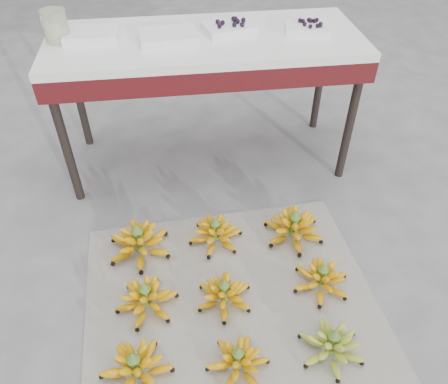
{
  "coord_description": "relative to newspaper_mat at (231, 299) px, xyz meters",
  "views": [
    {
      "loc": [
        -0.29,
        -1.12,
        1.63
      ],
      "look_at": [
        -0.09,
        0.37,
        0.3
      ],
      "focal_mm": 35.0,
      "sensor_mm": 36.0,
      "label": 1
    }
  ],
  "objects": [
    {
      "name": "ground",
      "position": [
        0.11,
        0.01,
        -0.0
      ],
      "size": [
        60.0,
        60.0,
        0.0
      ],
      "primitive_type": "plane",
      "color": "#5C5C5E",
      "rests_on": "ground"
    },
    {
      "name": "newspaper_mat",
      "position": [
        0.0,
        0.0,
        0.0
      ],
      "size": [
        1.3,
        1.12,
        0.01
      ],
      "primitive_type": "cube",
      "rotation": [
        0.0,
        0.0,
        0.05
      ],
      "color": "white",
      "rests_on": "ground"
    },
    {
      "name": "bunch_front_left",
      "position": [
        -0.4,
        -0.3,
        0.06
      ],
      "size": [
        0.33,
        0.33,
        0.16
      ],
      "rotation": [
        0.0,
        0.0,
        -0.24
      ],
      "color": "#DDAF05",
      "rests_on": "newspaper_mat"
    },
    {
      "name": "bunch_front_center",
      "position": [
        -0.02,
        -0.32,
        0.05
      ],
      "size": [
        0.29,
        0.29,
        0.15
      ],
      "rotation": [
        0.0,
        0.0,
        -0.23
      ],
      "color": "#DDAF05",
      "rests_on": "newspaper_mat"
    },
    {
      "name": "bunch_front_right",
      "position": [
        0.35,
        -0.3,
        0.06
      ],
      "size": [
        0.34,
        0.34,
        0.16
      ],
      "rotation": [
        0.0,
        0.0,
        0.43
      ],
      "color": "olive",
      "rests_on": "newspaper_mat"
    },
    {
      "name": "bunch_mid_left",
      "position": [
        -0.36,
        0.01,
        0.06
      ],
      "size": [
        0.26,
        0.26,
        0.16
      ],
      "rotation": [
        0.0,
        0.0,
        -0.01
      ],
      "color": "#DDAF05",
      "rests_on": "newspaper_mat"
    },
    {
      "name": "bunch_mid_center",
      "position": [
        -0.03,
        -0.01,
        0.05
      ],
      "size": [
        0.26,
        0.26,
        0.15
      ],
      "rotation": [
        0.0,
        0.0,
        -0.09
      ],
      "color": "#DDAF05",
      "rests_on": "newspaper_mat"
    },
    {
      "name": "bunch_mid_right",
      "position": [
        0.41,
        0.01,
        0.06
      ],
      "size": [
        0.3,
        0.3,
        0.15
      ],
      "rotation": [
        0.0,
        0.0,
        0.2
      ],
      "color": "#DDAF05",
      "rests_on": "newspaper_mat"
    },
    {
      "name": "bunch_back_left",
      "position": [
        -0.39,
        0.33,
        0.07
      ],
      "size": [
        0.4,
        0.4,
        0.18
      ],
      "rotation": [
        0.0,
        0.0,
        0.42
      ],
      "color": "#DDAF05",
      "rests_on": "newspaper_mat"
    },
    {
      "name": "bunch_back_center",
      "position": [
        -0.02,
        0.35,
        0.06
      ],
      "size": [
        0.31,
        0.31,
        0.16
      ],
      "rotation": [
        0.0,
        0.0,
        -0.23
      ],
      "color": "#DDAF05",
      "rests_on": "newspaper_mat"
    },
    {
      "name": "bunch_back_right",
      "position": [
        0.36,
        0.33,
        0.06
      ],
      "size": [
        0.32,
        0.32,
        0.18
      ],
      "rotation": [
        0.0,
        0.0,
        0.09
      ],
      "color": "#DDAF05",
      "rests_on": "newspaper_mat"
    },
    {
      "name": "vendor_table",
      "position": [
        0.01,
        1.04,
        0.67
      ],
      "size": [
        1.59,
        0.64,
        0.76
      ],
      "color": "black",
      "rests_on": "ground"
    },
    {
      "name": "tray_far_left",
      "position": [
        -0.54,
        1.07,
        0.78
      ],
      "size": [
        0.27,
        0.2,
        0.04
      ],
      "color": "white",
      "rests_on": "vendor_table"
    },
    {
      "name": "tray_left",
      "position": [
        -0.17,
        1.0,
        0.78
      ],
      "size": [
        0.29,
        0.22,
        0.04
      ],
      "color": "white",
      "rests_on": "vendor_table"
    },
    {
      "name": "tray_right",
      "position": [
        0.14,
        1.08,
        0.78
      ],
      "size": [
        0.29,
        0.24,
        0.06
      ],
      "color": "white",
      "rests_on": "vendor_table"
    },
    {
      "name": "tray_far_right",
      "position": [
        0.54,
        1.02,
        0.78
      ],
      "size": [
        0.25,
        0.2,
        0.06
      ],
      "color": "white",
      "rests_on": "vendor_table"
    },
    {
      "name": "glass_jar",
      "position": [
        -0.7,
        1.07,
        0.83
      ],
      "size": [
        0.14,
        0.14,
        0.15
      ],
      "primitive_type": "cylinder",
      "rotation": [
        0.0,
        0.0,
        -0.18
      ],
      "color": "beige",
      "rests_on": "vendor_table"
    }
  ]
}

